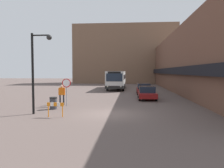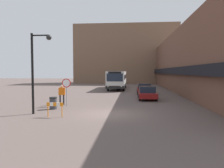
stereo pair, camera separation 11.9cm
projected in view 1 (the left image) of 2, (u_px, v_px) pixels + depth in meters
name	position (u px, v px, depth m)	size (l,w,h in m)	color
ground_plane	(110.00, 114.00, 15.26)	(160.00, 160.00, 0.00)	brown
building_row_right	(179.00, 64.00, 38.06)	(5.50, 60.00, 8.68)	brown
building_backdrop_far	(125.00, 55.00, 56.96)	(26.00, 8.00, 14.78)	brown
city_bus	(117.00, 79.00, 37.14)	(2.73, 11.57, 3.00)	silver
parked_car_front	(147.00, 93.00, 23.32)	(1.86, 4.45, 1.38)	maroon
parked_car_middle	(144.00, 89.00, 28.82)	(1.86, 4.54, 1.36)	maroon
stop_sign	(66.00, 86.00, 18.63)	(0.76, 0.08, 2.34)	gray
street_lamp	(37.00, 63.00, 14.91)	(1.46, 0.36, 5.55)	black
pedestrian	(62.00, 93.00, 19.29)	(0.56, 0.35, 1.77)	#232328
trash_bin	(53.00, 103.00, 17.06)	(0.59, 0.59, 0.95)	#38383D
construction_barricade	(55.00, 107.00, 14.09)	(1.10, 0.06, 0.94)	orange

